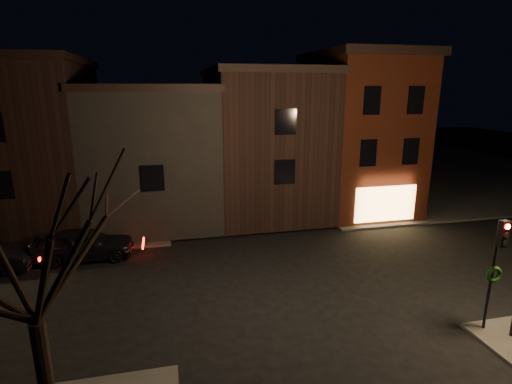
{
  "coord_description": "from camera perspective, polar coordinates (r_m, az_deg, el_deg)",
  "views": [
    {
      "loc": [
        -4.98,
        -15.72,
        8.33
      ],
      "look_at": [
        -0.64,
        3.37,
        3.2
      ],
      "focal_mm": 28.0,
      "sensor_mm": 36.0,
      "label": 1
    }
  ],
  "objects": [
    {
      "name": "ground",
      "position": [
        18.47,
        4.35,
        -12.16
      ],
      "size": [
        120.0,
        120.0,
        0.0
      ],
      "primitive_type": "plane",
      "color": "black",
      "rests_on": "ground"
    },
    {
      "name": "row_building_b",
      "position": [
        26.53,
        -14.4,
        5.56
      ],
      "size": [
        7.8,
        10.3,
        8.4
      ],
      "color": "black",
      "rests_on": "ground"
    },
    {
      "name": "row_building_a",
      "position": [
        27.23,
        1.07,
        7.31
      ],
      "size": [
        7.3,
        10.3,
        9.4
      ],
      "color": "black",
      "rests_on": "ground"
    },
    {
      "name": "sidewalk_far_right",
      "position": [
        44.37,
        21.77,
        2.88
      ],
      "size": [
        30.0,
        30.0,
        0.12
      ],
      "primitive_type": "cube",
      "color": "#2D2B28",
      "rests_on": "ground"
    },
    {
      "name": "parked_car_a",
      "position": [
        21.73,
        -23.35,
        -6.84
      ],
      "size": [
        4.77,
        1.98,
        1.61
      ],
      "primitive_type": "imported",
      "rotation": [
        0.0,
        0.0,
        1.59
      ],
      "color": "black",
      "rests_on": "ground"
    },
    {
      "name": "traffic_signal",
      "position": [
        15.71,
        31.19,
        -8.13
      ],
      "size": [
        0.58,
        0.38,
        4.05
      ],
      "color": "black",
      "rests_on": "sidewalk_near_right"
    },
    {
      "name": "row_building_c",
      "position": [
        27.61,
        -29.78,
        6.01
      ],
      "size": [
        7.3,
        10.3,
        9.9
      ],
      "color": "black",
      "rests_on": "ground"
    },
    {
      "name": "bare_tree_left",
      "position": [
        9.67,
        -30.42,
        -4.83
      ],
      "size": [
        5.6,
        5.6,
        7.5
      ],
      "color": "black",
      "rests_on": "sidewalk_near_left"
    },
    {
      "name": "corner_building",
      "position": [
        28.49,
        14.52,
        8.32
      ],
      "size": [
        6.5,
        8.5,
        10.5
      ],
      "color": "#4B1A0D",
      "rests_on": "ground"
    }
  ]
}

